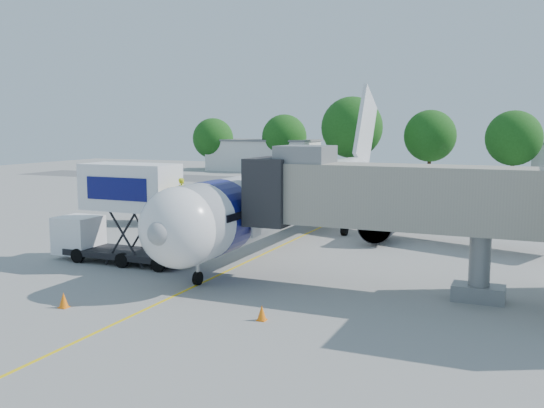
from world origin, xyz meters
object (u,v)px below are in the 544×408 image
at_px(aircraft, 300,194).
at_px(ground_tug, 79,324).
at_px(jet_bridge, 378,197).
at_px(catering_hiloader, 121,213).

xyz_separation_m(aircraft, ground_tug, (0.19, -22.05, -2.27)).
bearing_deg(aircraft, jet_bridge, -54.30).
distance_m(jet_bridge, catering_hiloader, 14.35).
height_order(jet_bridge, ground_tug, jet_bridge).
height_order(jet_bridge, catering_hiloader, jet_bridge).
height_order(aircraft, catering_hiloader, aircraft).
xyz_separation_m(jet_bridge, ground_tug, (-7.80, -10.93, -3.67)).
bearing_deg(catering_hiloader, jet_bridge, 0.01).
distance_m(aircraft, jet_bridge, 13.77).
bearing_deg(catering_hiloader, aircraft, 60.60).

